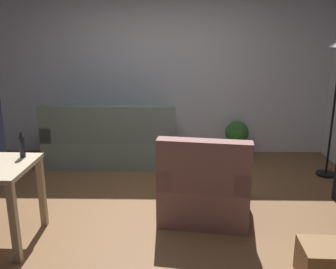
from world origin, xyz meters
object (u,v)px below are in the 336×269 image
armchair (205,188)px  storage_box (331,263)px  potted_plant (237,136)px  couch (112,143)px  bottle_dark (22,146)px

armchair → storage_box: size_ratio=2.11×
storage_box → potted_plant: bearing=95.3°
couch → potted_plant: (1.88, 0.31, 0.02)m
potted_plant → storage_box: bearing=-84.7°
armchair → storage_box: (0.91, -1.05, -0.17)m
couch → armchair: (1.25, -1.61, 0.01)m
potted_plant → storage_box: (0.28, -2.97, -0.18)m
couch → storage_box: 3.43m
potted_plant → armchair: (-0.64, -1.92, -0.01)m
storage_box → bottle_dark: bearing=164.7°
potted_plant → storage_box: potted_plant is taller
bottle_dark → storage_box: bearing=-15.3°
potted_plant → bottle_dark: (-2.38, -2.25, 0.54)m
bottle_dark → armchair: bearing=10.5°
armchair → bottle_dark: bearing=19.0°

